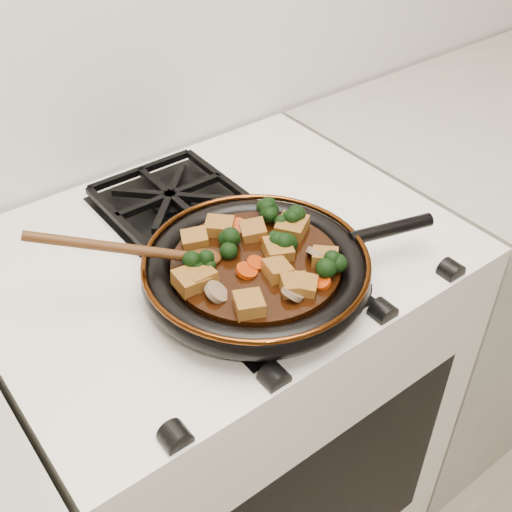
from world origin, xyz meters
TOP-DOWN VIEW (x-y plane):
  - stove at (0.00, 1.69)m, footprint 0.76×0.60m
  - burner_grate_front at (0.00, 1.55)m, footprint 0.23×0.23m
  - burner_grate_back at (0.00, 1.83)m, footprint 0.23×0.23m
  - skillet at (-0.01, 1.56)m, footprint 0.45×0.34m
  - braising_sauce at (-0.02, 1.56)m, footprint 0.25×0.25m
  - tofu_cube_0 at (-0.01, 1.52)m, footprint 0.04×0.05m
  - tofu_cube_1 at (0.07, 1.58)m, footprint 0.06×0.06m
  - tofu_cube_2 at (-0.12, 1.57)m, footprint 0.05×0.05m
  - tofu_cube_3 at (-0.02, 1.65)m, footprint 0.06×0.06m
  - tofu_cube_4 at (-0.10, 1.57)m, footprint 0.04×0.04m
  - tofu_cube_5 at (0.02, 1.55)m, footprint 0.05×0.06m
  - tofu_cube_6 at (0.02, 1.61)m, footprint 0.05×0.05m
  - tofu_cube_7 at (-0.06, 1.65)m, footprint 0.05×0.05m
  - tofu_cube_8 at (0.06, 1.50)m, footprint 0.05×0.05m
  - tofu_cube_9 at (-0.01, 1.48)m, footprint 0.05×0.05m
  - tofu_cube_10 at (0.00, 1.47)m, footprint 0.05×0.05m
  - tofu_cube_11 at (-0.08, 1.49)m, footprint 0.05×0.05m
  - broccoli_floret_0 at (0.07, 1.59)m, footprint 0.07×0.07m
  - broccoli_floret_1 at (0.03, 1.56)m, footprint 0.09×0.08m
  - broccoli_floret_2 at (-0.03, 1.61)m, footprint 0.08×0.09m
  - broccoli_floret_3 at (-0.09, 1.59)m, footprint 0.09×0.08m
  - broccoli_floret_4 at (0.06, 1.63)m, footprint 0.09×0.09m
  - broccoli_floret_5 at (0.05, 1.48)m, footprint 0.09×0.09m
  - carrot_coin_0 at (-0.11, 1.57)m, footprint 0.03×0.03m
  - carrot_coin_1 at (0.03, 1.46)m, footprint 0.03×0.03m
  - carrot_coin_2 at (0.03, 1.59)m, footprint 0.03×0.03m
  - carrot_coin_3 at (0.01, 1.64)m, footprint 0.03×0.03m
  - carrot_coin_4 at (-0.04, 1.55)m, footprint 0.03×0.03m
  - carrot_coin_5 at (-0.02, 1.55)m, footprint 0.03×0.03m
  - mushroom_slice_0 at (0.06, 1.51)m, footprint 0.04×0.04m
  - mushroom_slice_1 at (-0.02, 1.47)m, footprint 0.03×0.03m
  - mushroom_slice_2 at (-0.10, 1.53)m, footprint 0.05×0.05m
  - mushroom_slice_3 at (0.06, 1.52)m, footprint 0.04×0.04m
  - wooden_spoon at (-0.14, 1.64)m, footprint 0.15×0.10m

SIDE VIEW (x-z plane):
  - stove at x=0.00m, z-range 0.00..0.90m
  - burner_grate_front at x=0.00m, z-range 0.90..0.93m
  - burner_grate_back at x=0.00m, z-range 0.90..0.93m
  - skillet at x=-0.01m, z-range 0.92..0.97m
  - braising_sauce at x=-0.02m, z-range 0.94..0.96m
  - carrot_coin_0 at x=-0.11m, z-range 0.96..0.97m
  - carrot_coin_1 at x=0.03m, z-range 0.96..0.97m
  - carrot_coin_2 at x=0.03m, z-range 0.96..0.97m
  - carrot_coin_3 at x=0.01m, z-range 0.95..0.97m
  - carrot_coin_4 at x=-0.04m, z-range 0.95..0.97m
  - carrot_coin_5 at x=-0.02m, z-range 0.96..0.97m
  - mushroom_slice_0 at x=0.06m, z-range 0.95..0.98m
  - mushroom_slice_1 at x=-0.02m, z-range 0.95..0.98m
  - mushroom_slice_2 at x=-0.10m, z-range 0.95..0.98m
  - mushroom_slice_3 at x=0.06m, z-range 0.95..0.98m
  - tofu_cube_10 at x=0.00m, z-range 0.95..0.98m
  - tofu_cube_8 at x=0.06m, z-range 0.95..0.98m
  - tofu_cube_6 at x=0.02m, z-range 0.95..0.98m
  - tofu_cube_9 at x=-0.01m, z-range 0.95..0.98m
  - tofu_cube_7 at x=-0.06m, z-range 0.95..0.98m
  - tofu_cube_0 at x=-0.01m, z-range 0.95..0.98m
  - tofu_cube_3 at x=-0.02m, z-range 0.96..0.98m
  - tofu_cube_4 at x=-0.10m, z-range 0.95..0.98m
  - tofu_cube_11 at x=-0.08m, z-range 0.95..0.98m
  - tofu_cube_2 at x=-0.12m, z-range 0.95..0.98m
  - tofu_cube_5 at x=0.02m, z-range 0.95..0.98m
  - tofu_cube_1 at x=0.07m, z-range 0.95..0.98m
  - broccoli_floret_2 at x=-0.03m, z-range 0.94..1.00m
  - broccoli_floret_3 at x=-0.09m, z-range 0.94..1.00m
  - broccoli_floret_1 at x=0.03m, z-range 0.93..1.01m
  - broccoli_floret_0 at x=0.07m, z-range 0.93..1.01m
  - broccoli_floret_5 at x=0.05m, z-range 0.93..1.01m
  - broccoli_floret_4 at x=0.06m, z-range 0.94..1.01m
  - wooden_spoon at x=-0.14m, z-range 0.86..1.11m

